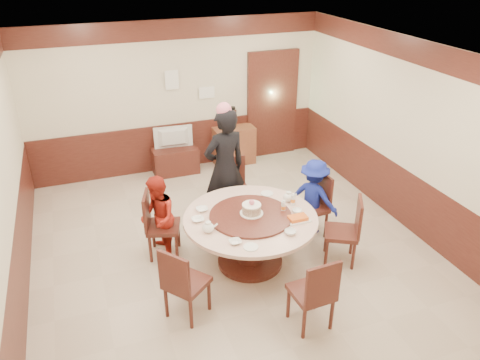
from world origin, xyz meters
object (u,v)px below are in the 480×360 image
object	(u,v)px
person_red	(158,218)
thermos	(233,118)
birthday_cake	(252,209)
banquet_table	(250,230)
person_blue	(314,197)
tv_stand	(175,160)
shrimp_platter	(298,219)
television	(174,138)
person_standing	(225,168)
side_cabinet	(234,145)

from	to	relation	value
person_red	thermos	xyz separation A→B (m)	(2.00, 2.58, 0.33)
birthday_cake	banquet_table	bearing A→B (deg)	-136.77
person_blue	birthday_cake	world-z (taller)	person_blue
person_red	tv_stand	distance (m)	2.70
shrimp_platter	television	size ratio (longest dim) A/B	0.41
person_red	person_blue	world-z (taller)	person_red
person_red	television	xyz separation A→B (m)	(0.82, 2.55, 0.10)
person_red	shrimp_platter	xyz separation A→B (m)	(1.66, -0.92, 0.17)
birthday_cake	tv_stand	xyz separation A→B (m)	(-0.32, 3.14, -0.60)
person_standing	person_blue	distance (m)	1.39
tv_stand	shrimp_platter	bearing A→B (deg)	-76.36
person_standing	person_blue	world-z (taller)	person_standing
tv_stand	television	bearing A→B (deg)	0.00
person_red	television	size ratio (longest dim) A/B	1.68
side_cabinet	thermos	distance (m)	0.57
person_red	tv_stand	world-z (taller)	person_red
thermos	television	bearing A→B (deg)	-178.54
side_cabinet	television	bearing A→B (deg)	-178.57
thermos	shrimp_platter	bearing A→B (deg)	-95.53
person_red	person_blue	size ratio (longest dim) A/B	1.02
person_standing	tv_stand	world-z (taller)	person_standing
person_red	shrimp_platter	bearing A→B (deg)	67.00
person_red	thermos	bearing A→B (deg)	148.29
shrimp_platter	tv_stand	distance (m)	3.61
birthday_cake	side_cabinet	distance (m)	3.33
birthday_cake	thermos	size ratio (longest dim) A/B	0.82
birthday_cake	shrimp_platter	world-z (taller)	birthday_cake
person_blue	thermos	bearing A→B (deg)	-30.35
thermos	birthday_cake	bearing A→B (deg)	-105.09
person_blue	television	world-z (taller)	person_blue
person_blue	thermos	world-z (taller)	person_blue
person_standing	person_red	bearing A→B (deg)	13.48
person_standing	tv_stand	xyz separation A→B (m)	(-0.33, 2.02, -0.69)
television	thermos	size ratio (longest dim) A/B	1.91
person_standing	tv_stand	size ratio (longest dim) A/B	2.21
banquet_table	birthday_cake	size ratio (longest dim) A/B	5.74
television	person_standing	bearing A→B (deg)	103.28
person_blue	thermos	xyz separation A→B (m)	(-0.29, 2.78, 0.34)
banquet_table	person_red	size ratio (longest dim) A/B	1.46
tv_stand	television	xyz separation A→B (m)	(0.00, 0.00, 0.46)
banquet_table	side_cabinet	size ratio (longest dim) A/B	2.22
side_cabinet	person_standing	bearing A→B (deg)	-112.97
shrimp_platter	thermos	bearing A→B (deg)	84.47
person_blue	shrimp_platter	bearing A→B (deg)	102.55
banquet_table	thermos	distance (m)	3.34
tv_stand	person_standing	bearing A→B (deg)	-80.67
person_red	tv_stand	size ratio (longest dim) A/B	1.43
banquet_table	tv_stand	size ratio (longest dim) A/B	2.09
banquet_table	birthday_cake	bearing A→B (deg)	43.23
person_red	side_cabinet	distance (m)	3.28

